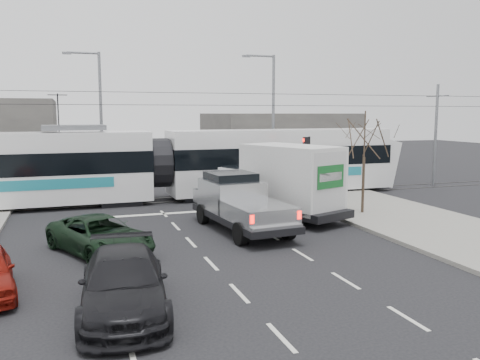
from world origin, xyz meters
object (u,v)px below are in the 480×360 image
object	(u,v)px
green_car	(100,235)
silver_pickup	(238,202)
bare_tree	(365,139)
traffic_signal	(307,155)
tram	(158,164)
box_truck	(282,182)
street_lamp_far	(98,112)
navy_pickup	(250,187)
dark_car	(124,283)
street_lamp_near	(271,112)

from	to	relation	value
green_car	silver_pickup	bearing A→B (deg)	-5.23
bare_tree	traffic_signal	distance (m)	4.28
silver_pickup	tram	bearing A→B (deg)	98.55
box_truck	street_lamp_far	bearing A→B (deg)	100.87
bare_tree	green_car	size ratio (longest dim) A/B	1.03
street_lamp_far	tram	world-z (taller)	street_lamp_far
tram	box_truck	xyz separation A→B (m)	(4.89, -6.56, -0.38)
navy_pickup	dark_car	size ratio (longest dim) A/B	0.99
bare_tree	traffic_signal	xyz separation A→B (m)	(-1.13, 4.00, -1.05)
bare_tree	box_truck	distance (m)	4.56
dark_car	bare_tree	bearing A→B (deg)	40.30
street_lamp_near	tram	xyz separation A→B (m)	(-8.60, -4.12, -2.99)
bare_tree	box_truck	size ratio (longest dim) A/B	0.67
silver_pickup	green_car	bearing A→B (deg)	-166.00
traffic_signal	silver_pickup	size ratio (longest dim) A/B	0.53
tram	navy_pickup	bearing A→B (deg)	-33.67
silver_pickup	box_truck	world-z (taller)	box_truck
tram	silver_pickup	size ratio (longest dim) A/B	4.31
box_truck	green_car	distance (m)	9.64
green_car	traffic_signal	bearing A→B (deg)	6.38
green_car	street_lamp_near	bearing A→B (deg)	24.58
street_lamp_far	dark_car	bearing A→B (deg)	-91.85
street_lamp_far	tram	size ratio (longest dim) A/B	0.31
tram	dark_car	world-z (taller)	tram
street_lamp_near	dark_car	size ratio (longest dim) A/B	1.71
green_car	navy_pickup	bearing A→B (deg)	16.86
box_truck	street_lamp_near	bearing A→B (deg)	50.16
tram	green_car	size ratio (longest dim) A/B	6.06
traffic_signal	silver_pickup	world-z (taller)	traffic_signal
street_lamp_far	silver_pickup	xyz separation A→B (m)	(4.99, -14.42, -3.92)
box_truck	green_car	size ratio (longest dim) A/B	1.54
tram	box_truck	world-z (taller)	tram
traffic_signal	street_lamp_far	distance (m)	14.47
street_lamp_far	traffic_signal	bearing A→B (deg)	-41.72
tram	navy_pickup	xyz separation A→B (m)	(4.56, -2.91, -1.10)
street_lamp_near	green_car	xyz separation A→B (m)	(-12.48, -14.53, -4.44)
street_lamp_near	silver_pickup	xyz separation A→B (m)	(-6.51, -12.42, -3.92)
street_lamp_far	box_truck	world-z (taller)	street_lamp_far
street_lamp_near	dark_car	bearing A→B (deg)	-121.01
tram	bare_tree	bearing A→B (deg)	-40.89
street_lamp_near	traffic_signal	bearing A→B (deg)	-96.41
dark_car	traffic_signal	bearing A→B (deg)	53.50
navy_pickup	street_lamp_near	bearing A→B (deg)	46.90
street_lamp_far	dark_car	size ratio (longest dim) A/B	1.71
traffic_signal	box_truck	distance (m)	4.39
box_truck	silver_pickup	bearing A→B (deg)	-169.00
tram	box_truck	size ratio (longest dim) A/B	3.93
bare_tree	street_lamp_near	world-z (taller)	street_lamp_near
bare_tree	silver_pickup	xyz separation A→B (m)	(-6.80, -0.92, -2.60)
tram	dark_car	distance (m)	16.67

